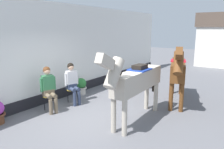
{
  "coord_description": "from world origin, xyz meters",
  "views": [
    {
      "loc": [
        3.58,
        -4.57,
        2.53
      ],
      "look_at": [
        -0.4,
        1.2,
        1.05
      ],
      "focal_mm": 35.24,
      "sensor_mm": 36.0,
      "label": 1
    }
  ],
  "objects": [
    {
      "name": "saddled_horse_far",
      "position": [
        1.28,
        2.68,
        1.16
      ],
      "size": [
        1.19,
        2.89,
        2.06
      ],
      "color": "brown",
      "rests_on": "ground_plane"
    },
    {
      "name": "pub_facade_wall",
      "position": [
        -2.55,
        1.5,
        1.54
      ],
      "size": [
        0.34,
        14.0,
        3.4
      ],
      "color": "white",
      "rests_on": "ground_plane"
    },
    {
      "name": "spare_stool_white",
      "position": [
        -0.37,
        3.7,
        0.4
      ],
      "size": [
        0.32,
        0.32,
        0.46
      ],
      "color": "white",
      "rests_on": "ground_plane"
    },
    {
      "name": "saddled_horse_near",
      "position": [
        0.88,
        0.46,
        1.16
      ],
      "size": [
        0.52,
        3.0,
        2.06
      ],
      "color": "#B2A899",
      "rests_on": "ground_plane"
    },
    {
      "name": "flower_planter_far",
      "position": [
        -2.09,
        1.55,
        0.33
      ],
      "size": [
        0.43,
        0.43,
        0.64
      ],
      "color": "beige",
      "rests_on": "ground_plane"
    },
    {
      "name": "ground_plane",
      "position": [
        0.0,
        3.0,
        0.0
      ],
      "size": [
        40.0,
        40.0,
        0.0
      ],
      "primitive_type": "plane",
      "color": "slate"
    },
    {
      "name": "seated_visitor_near",
      "position": [
        -1.71,
        -0.32,
        0.78
      ],
      "size": [
        0.61,
        0.49,
        1.39
      ],
      "color": "gold",
      "rests_on": "ground_plane"
    },
    {
      "name": "seated_visitor_far",
      "position": [
        -1.63,
        0.61,
        0.78
      ],
      "size": [
        0.61,
        0.49,
        1.39
      ],
      "color": "gold",
      "rests_on": "ground_plane"
    }
  ]
}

